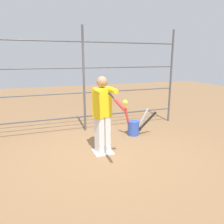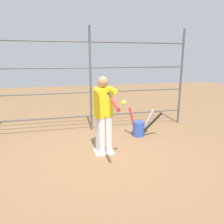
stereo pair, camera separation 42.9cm
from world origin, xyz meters
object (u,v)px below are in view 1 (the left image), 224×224
object	(u,v)px
batter	(103,113)
softball_in_flight	(125,102)
bat_bucket	(134,127)
baseball_bat_swinging	(118,103)

from	to	relation	value
batter	softball_in_flight	size ratio (longest dim) A/B	17.09
batter	bat_bucket	size ratio (longest dim) A/B	2.04
batter	bat_bucket	bearing A→B (deg)	-145.63
softball_in_flight	bat_bucket	bearing A→B (deg)	-122.83
baseball_bat_swinging	bat_bucket	world-z (taller)	baseball_bat_swinging
batter	baseball_bat_swinging	distance (m)	0.99
baseball_bat_swinging	batter	bearing A→B (deg)	-91.01
batter	softball_in_flight	distance (m)	0.71
batter	softball_in_flight	xyz separation A→B (m)	(-0.25, 0.58, 0.31)
baseball_bat_swinging	bat_bucket	size ratio (longest dim) A/B	1.02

